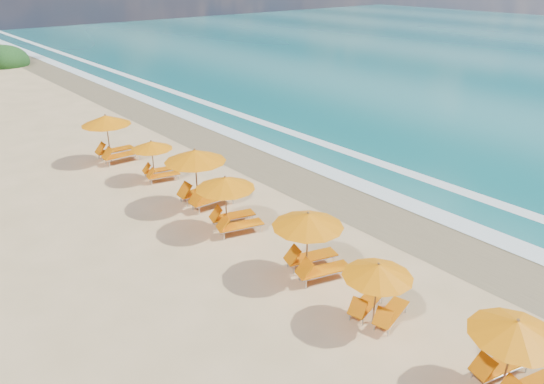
# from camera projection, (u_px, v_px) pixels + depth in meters

# --- Properties ---
(ground) EXTENTS (160.00, 160.00, 0.00)m
(ground) POSITION_uv_depth(u_px,v_px,m) (272.00, 218.00, 21.02)
(ground) COLOR #D8B27F
(ground) RESTS_ON ground
(wet_sand) EXTENTS (4.00, 160.00, 0.01)m
(wet_sand) POSITION_uv_depth(u_px,v_px,m) (339.00, 193.00, 23.36)
(wet_sand) COLOR #897852
(wet_sand) RESTS_ON ground
(surf_foam) EXTENTS (4.00, 160.00, 0.01)m
(surf_foam) POSITION_uv_depth(u_px,v_px,m) (377.00, 178.00, 24.92)
(surf_foam) COLOR white
(surf_foam) RESTS_ON ground
(station_0) EXTENTS (2.72, 2.63, 2.20)m
(station_0) POSITION_uv_depth(u_px,v_px,m) (516.00, 350.00, 12.05)
(station_0) COLOR olive
(station_0) RESTS_ON ground
(station_1) EXTENTS (2.54, 2.45, 2.05)m
(station_1) POSITION_uv_depth(u_px,v_px,m) (378.00, 287.00, 14.54)
(station_1) COLOR olive
(station_1) RESTS_ON ground
(station_2) EXTENTS (3.01, 2.93, 2.39)m
(station_2) POSITION_uv_depth(u_px,v_px,m) (312.00, 239.00, 16.69)
(station_2) COLOR olive
(station_2) RESTS_ON ground
(station_3) EXTENTS (2.93, 2.85, 2.34)m
(station_3) POSITION_uv_depth(u_px,v_px,m) (230.00, 200.00, 19.61)
(station_3) COLOR olive
(station_3) RESTS_ON ground
(station_4) EXTENTS (2.89, 2.68, 2.65)m
(station_4) POSITION_uv_depth(u_px,v_px,m) (200.00, 173.00, 21.64)
(station_4) COLOR olive
(station_4) RESTS_ON ground
(station_5) EXTENTS (2.47, 2.38, 2.02)m
(station_5) POSITION_uv_depth(u_px,v_px,m) (156.00, 157.00, 24.46)
(station_5) COLOR olive
(station_5) RESTS_ON ground
(station_6) EXTENTS (2.86, 2.65, 2.59)m
(station_6) POSITION_uv_depth(u_px,v_px,m) (112.00, 134.00, 26.72)
(station_6) COLOR olive
(station_6) RESTS_ON ground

